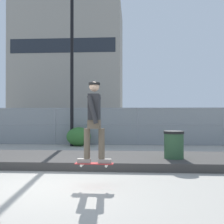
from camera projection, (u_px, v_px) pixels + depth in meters
The scene contains 11 objects.
ground_plane at pixel (45, 188), 5.82m from camera, with size 120.00×120.00×0.00m, color #9E998E.
gravel_berm at pixel (74, 159), 8.79m from camera, with size 13.34×2.57×0.23m, color #3D3A38.
skateboard at pixel (94, 164), 5.93m from camera, with size 0.80×0.22×0.07m.
skater at pixel (94, 117), 5.94m from camera, with size 0.72×0.58×1.71m.
chain_fence at pixel (96, 126), 14.23m from camera, with size 20.95×0.06×1.85m.
street_lamp at pixel (72, 46), 13.59m from camera, with size 0.44×0.44×7.82m.
parked_car_near at pixel (27, 126), 17.24m from camera, with size 4.54×2.24×1.66m.
parked_car_mid at pixel (133, 126), 16.61m from camera, with size 4.46×2.06×1.66m.
library_building at pixel (70, 67), 55.62m from camera, with size 20.12×12.98×21.75m.
shrub_left at pixel (79, 137), 13.60m from camera, with size 1.17×0.96×0.90m.
trash_bin at pixel (174, 149), 8.27m from camera, with size 0.59×0.59×1.03m.
Camera 1 is at (1.76, -5.73, 1.51)m, focal length 45.57 mm.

